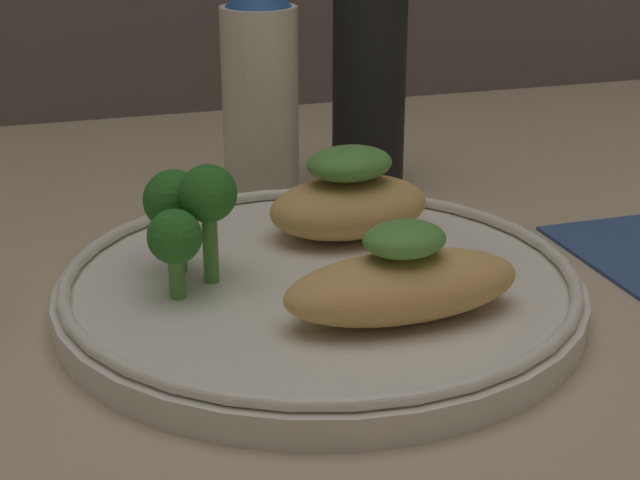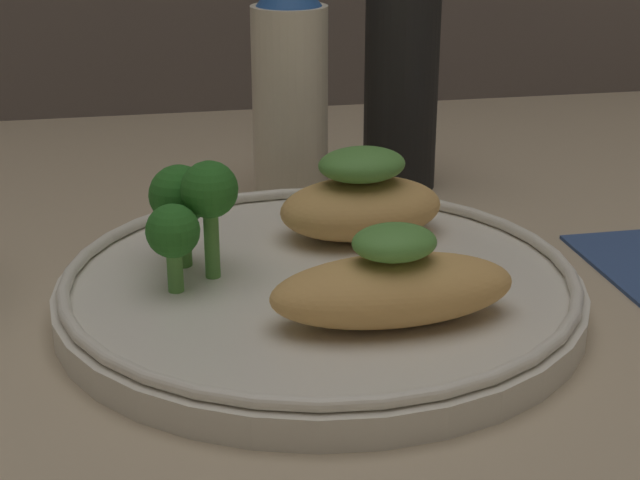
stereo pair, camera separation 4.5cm
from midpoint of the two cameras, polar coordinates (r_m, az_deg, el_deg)
The scene contains 7 objects.
ground_plane at distance 46.96cm, azimuth 2.77°, elevation -4.49°, with size 180.00×180.00×1.00cm, color tan.
plate at distance 46.32cm, azimuth 2.81°, elevation -2.83°, with size 24.80×24.80×2.00cm.
grilled_meat_front at distance 41.82cm, azimuth 7.39°, elevation -2.69°, with size 10.85×5.01×4.33cm.
grilled_meat_middle at distance 50.98cm, azimuth 4.97°, elevation 2.22°, with size 9.27×6.75×4.73cm.
broccoli_bunch at distance 45.45cm, azimuth -4.90°, elevation 1.95°, with size 4.38×5.63×5.70cm.
sauce_bottle at distance 60.61cm, azimuth 0.40°, elevation 8.90°, with size 4.68×4.68×14.27cm.
pepper_grinder at distance 62.31cm, azimuth 6.87°, elevation 9.35°, with size 4.63×4.63×15.77cm.
Camera 2 is at (-8.10, -41.48, 20.08)cm, focal length 55.00 mm.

